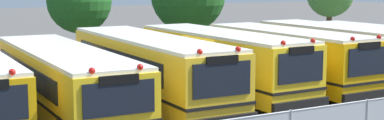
# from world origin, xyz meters

# --- Properties ---
(ground_plane) EXTENTS (160.00, 160.00, 0.00)m
(ground_plane) POSITION_xyz_m (0.00, 0.00, 0.00)
(ground_plane) COLOR #514F4C
(school_bus_1) EXTENTS (2.66, 11.35, 2.51)m
(school_bus_1) POSITION_xyz_m (-6.67, -0.23, 1.33)
(school_bus_1) COLOR yellow
(school_bus_1) RESTS_ON ground_plane
(school_bus_2) EXTENTS (2.59, 10.90, 2.77)m
(school_bus_2) POSITION_xyz_m (-3.30, -0.14, 1.46)
(school_bus_2) COLOR yellow
(school_bus_2) RESTS_ON ground_plane
(school_bus_3) EXTENTS (2.70, 10.10, 2.77)m
(school_bus_3) POSITION_xyz_m (0.09, 0.13, 1.46)
(school_bus_3) COLOR yellow
(school_bus_3) RESTS_ON ground_plane
(school_bus_4) EXTENTS (2.65, 9.41, 2.75)m
(school_bus_4) POSITION_xyz_m (3.32, -0.17, 1.44)
(school_bus_4) COLOR #EAA80C
(school_bus_4) RESTS_ON ground_plane
(school_bus_5) EXTENTS (2.56, 9.73, 2.76)m
(school_bus_5) POSITION_xyz_m (6.65, 0.15, 1.45)
(school_bus_5) COLOR yellow
(school_bus_5) RESTS_ON ground_plane
(tree_1) EXTENTS (3.45, 3.45, 5.37)m
(tree_1) POSITION_xyz_m (-2.69, 9.91, 3.57)
(tree_1) COLOR #4C3823
(tree_1) RESTS_ON ground_plane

